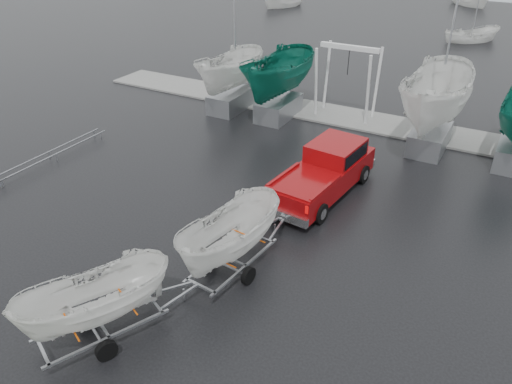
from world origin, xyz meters
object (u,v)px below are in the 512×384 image
at_px(trailer_parked, 88,263).
at_px(boat_hoist, 348,72).
at_px(pickup_truck, 327,169).
at_px(trailer_hitched, 230,198).

distance_m(trailer_parked, boat_hoist, 19.31).
bearing_deg(boat_hoist, trailer_parked, -89.95).
relative_size(trailer_parked, boat_hoist, 1.19).
xyz_separation_m(pickup_truck, trailer_hitched, (-0.67, -6.51, 1.79)).
bearing_deg(trailer_parked, boat_hoist, 114.73).
bearing_deg(boat_hoist, pickup_truck, -74.68).
distance_m(pickup_truck, trailer_hitched, 6.79).
xyz_separation_m(pickup_truck, trailer_parked, (-2.31, -10.83, 1.61)).
bearing_deg(trailer_hitched, trailer_parked, -104.97).
xyz_separation_m(trailer_parked, boat_hoist, (-0.02, 19.31, 0.01)).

